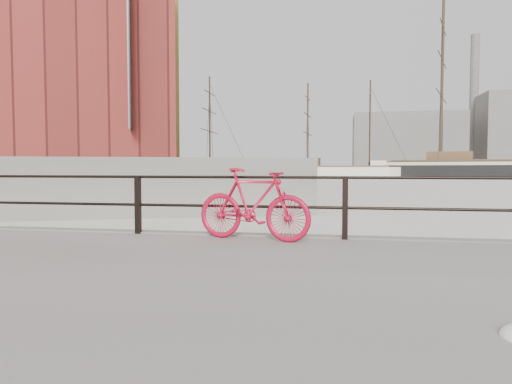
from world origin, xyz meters
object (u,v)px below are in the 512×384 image
at_px(schooner_mid, 338,176).
at_px(workboat_near, 102,184).
at_px(schooner_left, 180,176).
at_px(workboat_far, 112,181).
at_px(bicycle, 253,204).

bearing_deg(schooner_mid, workboat_near, -107.64).
xyz_separation_m(schooner_left, workboat_near, (8.28, -43.82, 0.00)).
bearing_deg(schooner_mid, workboat_far, -118.45).
height_order(schooner_mid, workboat_far, schooner_mid).
bearing_deg(bicycle, schooner_left, 124.02).
height_order(schooner_mid, schooner_left, schooner_left).
distance_m(schooner_mid, schooner_left, 30.36).
bearing_deg(workboat_near, bicycle, -82.99).
relative_size(bicycle, workboat_near, 0.15).
bearing_deg(bicycle, workboat_near, 135.97).
bearing_deg(bicycle, schooner_mid, 102.70).
height_order(bicycle, workboat_near, workboat_near).
distance_m(workboat_near, workboat_far, 12.51).
xyz_separation_m(schooner_mid, schooner_left, (-29.33, -7.86, 0.00)).
relative_size(schooner_mid, schooner_left, 1.02).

